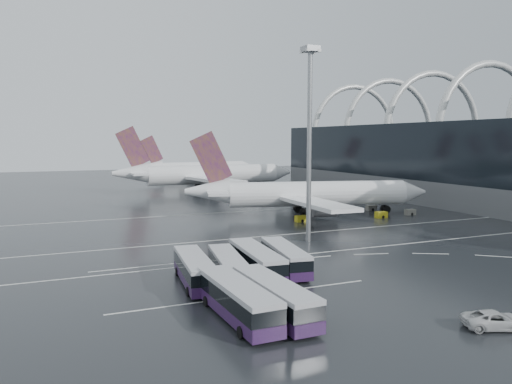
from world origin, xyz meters
name	(u,v)px	position (x,y,z in m)	size (l,w,h in m)	color
ground	(354,246)	(0.00, 0.00, 0.00)	(420.00, 420.00, 0.00)	black
lane_marking_near	(362,248)	(0.00, -2.00, 0.01)	(120.00, 0.25, 0.01)	silver
lane_marking_mid	(314,232)	(0.00, 12.00, 0.01)	(120.00, 0.25, 0.01)	silver
lane_marking_far	(251,211)	(0.00, 40.00, 0.01)	(120.00, 0.25, 0.01)	silver
bus_bay_line_south	(246,296)	(-24.00, -16.00, 0.01)	(28.00, 0.25, 0.01)	silver
bus_bay_line_north	(200,261)	(-24.00, 0.00, 0.01)	(28.00, 0.25, 0.01)	silver
airliner_main	(305,195)	(7.87, 29.26, 4.41)	(51.43, 44.45, 17.60)	white
airliner_gate_b	(204,175)	(3.38, 85.40, 4.96)	(56.91, 51.34, 19.82)	white
airliner_gate_c	(197,169)	(14.13, 128.58, 4.37)	(49.11, 45.11, 17.48)	white
bus_row_near_a	(194,269)	(-27.63, -9.85, 1.70)	(4.19, 12.76, 3.08)	#2A143E
bus_row_near_b	(228,266)	(-23.77, -9.96, 1.63)	(4.65, 12.32, 2.97)	#2A143E
bus_row_near_c	(256,261)	(-20.01, -9.27, 1.77)	(4.02, 13.29, 3.22)	#2A143E
bus_row_near_d	(285,257)	(-15.97, -8.75, 1.66)	(4.64, 12.57, 3.03)	#2A143E
bus_row_far_a	(237,299)	(-27.19, -21.67, 1.79)	(3.39, 13.26, 3.25)	#2A143E
bus_row_far_b	(274,297)	(-23.82, -22.18, 1.74)	(3.28, 12.92, 3.17)	#2A143E
van_curve_a	(496,320)	(-8.11, -32.47, 0.76)	(2.51, 5.43, 1.51)	silver
floodlight_mast	(310,120)	(-4.62, 5.73, 18.77)	(2.29, 2.29, 29.84)	gray
gse_cart_belly_a	(381,215)	(20.45, 20.26, 0.64)	(2.33, 1.38, 1.27)	gold
gse_cart_belly_b	(371,208)	(25.17, 30.01, 0.61)	(2.23, 1.32, 1.22)	slate
gse_cart_belly_c	(301,219)	(3.17, 22.45, 0.60)	(2.21, 1.31, 1.21)	gold
gse_cart_belly_d	(410,212)	(28.64, 21.19, 0.60)	(2.19, 1.30, 1.20)	slate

